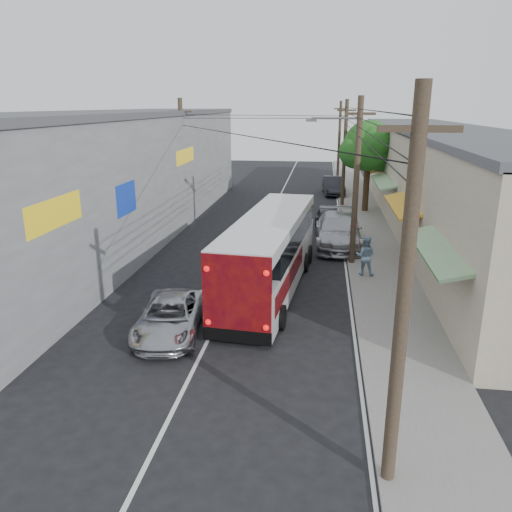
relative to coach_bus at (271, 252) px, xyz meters
The scene contains 13 objects.
ground 9.37m from the coach_bus, 99.82° to the right, with size 120.00×120.00×0.00m, color black.
sidewalk 12.07m from the coach_bus, 65.70° to the left, with size 3.00×80.00×0.12m, color slate.
building_right 16.05m from the coach_bus, 53.89° to the left, with size 7.09×40.00×6.25m.
building_left 13.59m from the coach_bus, 138.52° to the left, with size 7.20×36.00×7.25m.
utility_poles 11.61m from the coach_bus, 82.13° to the left, with size 11.80×45.28×8.00m.
street_tree 17.99m from the coach_bus, 72.62° to the left, with size 4.40×4.00×6.60m.
coach_bus is the anchor object (origin of this frame).
jeepney 5.75m from the coach_bus, 121.71° to the right, with size 2.07×4.50×1.25m, color #ACABB2.
parked_suv 7.89m from the coach_bus, 67.32° to the left, with size 2.48×6.09×1.77m, color #A5A4AC.
parked_car_mid 11.23m from the coach_bus, 77.21° to the left, with size 1.57×3.91×1.33m, color #25262A.
parked_car_far 24.44m from the coach_bus, 82.89° to the left, with size 1.64×4.69×1.55m, color black.
pedestrian_near 7.63m from the coach_bus, 59.75° to the left, with size 0.62×0.41×1.71m, color #C7697E.
pedestrian_far 4.63m from the coach_bus, 26.58° to the left, with size 0.88×0.68×1.80m, color #7C9BB4.
Camera 1 is at (3.61, -10.96, 7.59)m, focal length 35.00 mm.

